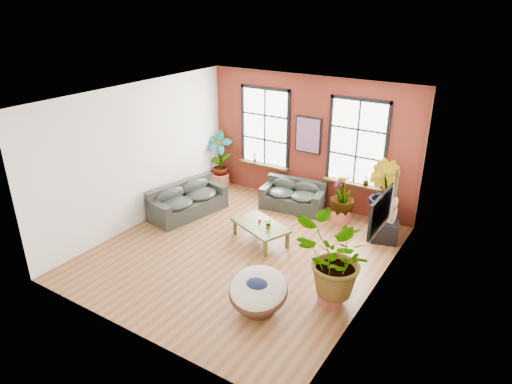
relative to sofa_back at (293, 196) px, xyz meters
The scene contains 19 objects.
room 2.89m from the sofa_back, 87.48° to the right, with size 6.04×6.54×3.54m.
sofa_back is the anchor object (origin of this frame).
sofa_left 2.86m from the sofa_back, 140.50° to the right, with size 1.26×2.21×0.82m.
coffee_table 2.05m from the sofa_back, 84.07° to the right, with size 1.58×1.25×0.53m.
papasan_chair 4.53m from the sofa_back, 70.12° to the right, with size 1.32×1.33×0.82m.
poster 1.68m from the sofa_back, 77.56° to the left, with size 0.74×0.06×0.98m.
tv_wall_unit 3.88m from the sofa_back, 34.35° to the right, with size 0.13×1.86×1.20m.
media_box 2.71m from the sofa_back, ahead, with size 0.72×0.65×0.50m.
pot_back_left 2.59m from the sofa_back, behind, with size 0.65×0.65×0.40m.
pot_back_right 2.37m from the sofa_back, ahead, with size 0.64×0.64×0.36m.
pot_right_wall 4.18m from the sofa_back, 52.27° to the right, with size 0.65×0.65×0.36m.
pot_mid 1.43m from the sofa_back, ahead, with size 0.67×0.67×0.38m.
floor_plant_back_left 2.68m from the sofa_back, behind, with size 0.81×0.55×1.54m, color #354712.
floor_plant_back_right 2.43m from the sofa_back, ahead, with size 0.87×0.70×1.58m, color #354712.
floor_plant_right_wall 4.25m from the sofa_back, 52.27° to the right, with size 1.38×1.19×1.53m, color #354712.
floor_plant_mid 1.47m from the sofa_back, ahead, with size 0.66×0.66×1.17m, color #354712.
table_plant 2.18m from the sofa_back, 77.24° to the right, with size 0.20×0.18×0.22m, color #354712.
sill_plant_left 1.74m from the sofa_back, 163.56° to the left, with size 0.14×0.10×0.27m, color #354712.
sill_plant_right 1.99m from the sofa_back, 14.07° to the left, with size 0.15×0.15×0.27m, color #354712.
Camera 1 is at (5.07, -7.40, 5.35)m, focal length 32.00 mm.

